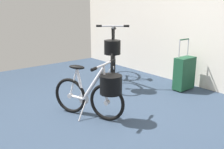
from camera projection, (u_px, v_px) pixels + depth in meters
name	position (u px, v px, depth m)	size (l,w,h in m)	color
ground_plane	(97.00, 129.00, 2.89)	(6.63, 6.63, 0.00)	#2D3D51
folding_bike_foreground	(97.00, 91.00, 3.08)	(0.92, 0.56, 0.71)	black
display_bike_left	(113.00, 57.00, 4.47)	(1.15, 1.03, 1.04)	black
rolling_suitcase	(184.00, 73.00, 4.15)	(0.18, 0.36, 0.83)	#19472D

